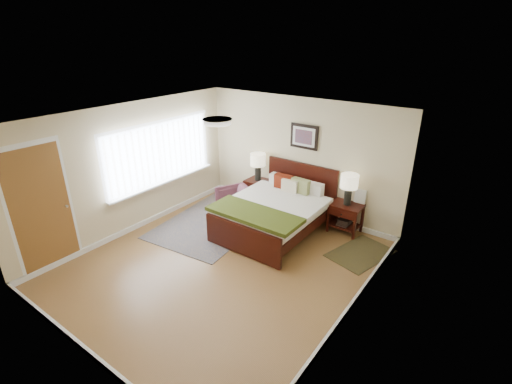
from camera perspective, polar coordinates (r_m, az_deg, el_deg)
floor at (r=6.52m, az=-5.07°, el=-10.85°), size 5.00×5.00×0.00m
back_wall at (r=7.83m, az=6.67°, el=5.29°), size 4.50×0.04×2.50m
front_wall at (r=4.60m, az=-26.81°, el=-11.05°), size 4.50×0.04×2.50m
left_wall at (r=7.50m, az=-18.56°, el=3.40°), size 0.04×5.00×2.50m
right_wall at (r=4.87m, az=15.03°, el=-7.14°), size 0.04×5.00×2.50m
ceiling at (r=5.52m, az=-5.99°, el=11.14°), size 4.50×5.00×0.02m
window at (r=7.82m, az=-14.35°, el=5.67°), size 0.11×2.72×1.32m
door at (r=6.78m, az=-30.10°, el=-2.41°), size 0.06×1.00×2.18m
ceil_fixture at (r=5.53m, az=-5.98°, el=10.79°), size 0.44×0.44×0.08m
bed at (r=7.21m, az=2.98°, el=-2.39°), size 1.75×2.12×1.14m
wall_art at (r=7.62m, az=7.40°, el=8.44°), size 0.62×0.05×0.50m
nightstand_left at (r=8.35m, az=0.20°, el=1.01°), size 0.51×0.46×0.61m
nightstand_right at (r=7.47m, az=13.60°, el=-3.49°), size 0.60×0.45×0.59m
lamp_left at (r=8.17m, az=0.30°, el=4.64°), size 0.34×0.34×0.61m
lamp_right at (r=7.22m, az=14.13°, el=1.21°), size 0.34×0.34×0.61m
armchair at (r=7.93m, az=-3.23°, el=-1.62°), size 0.91×0.91×0.63m
rug_persian at (r=7.81m, az=-6.57°, el=-4.69°), size 2.03×2.68×0.01m
rug_navy at (r=7.00m, az=15.78°, el=-9.05°), size 1.04×1.32×0.01m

